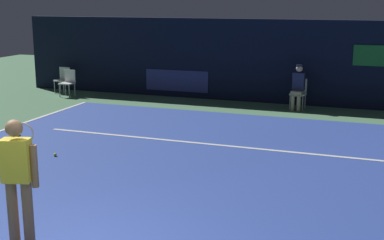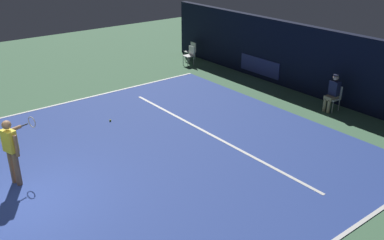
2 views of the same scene
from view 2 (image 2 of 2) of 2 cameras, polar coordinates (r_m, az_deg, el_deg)
The scene contains 10 objects.
ground_plane at distance 12.31m, azimuth -3.96°, elevation -4.27°, with size 33.71×33.71×0.00m, color #4C7A56.
court_surface at distance 12.30m, azimuth -3.96°, elevation -4.24°, with size 10.84×10.35×0.01m, color #2D479E.
line_sideline_right at distance 16.66m, azimuth -14.45°, elevation 2.77°, with size 0.10×10.35×0.01m, color white.
line_service at distance 13.28m, azimuth 2.51°, elevation -1.95°, with size 8.46×0.10×0.01m, color white.
back_wall at distance 16.67m, azimuth 17.14°, elevation 7.15°, with size 17.25×0.33×2.60m.
tennis_player at distance 11.23m, azimuth -22.97°, elevation -3.49°, with size 0.82×0.92×1.73m.
line_judge_on_chair at distance 15.63m, azimuth 18.35°, elevation 3.54°, with size 0.47×0.55×1.32m.
courtside_chair_near at distance 20.36m, azimuth -0.32°, elevation 8.78°, with size 0.45×0.42×0.88m.
courtside_chair_far at distance 21.09m, azimuth -0.10°, elevation 9.31°, with size 0.45×0.43×0.88m.
tennis_ball at distance 14.43m, azimuth -10.90°, elevation -0.06°, with size 0.07×0.07×0.07m, color #CCE033.
Camera 2 is at (9.06, -1.82, 5.78)m, focal length 39.82 mm.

